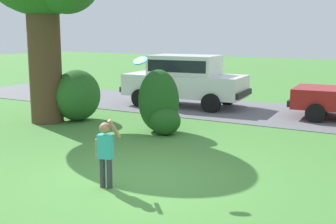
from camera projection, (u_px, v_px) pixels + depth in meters
name	position (u px, v px, depth m)	size (l,w,h in m)	color
ground_plane	(143.00, 178.00, 8.72)	(80.00, 80.00, 0.00)	#478438
driveway_strip	(269.00, 113.00, 15.53)	(28.00, 4.40, 0.02)	slate
shrub_near_tree	(77.00, 95.00, 14.22)	(1.41, 1.56, 1.61)	#286023
shrub_centre_left	(160.00, 105.00, 12.57)	(1.38, 1.23, 1.76)	#1E511C
parked_suv	(185.00, 78.00, 16.90)	(4.82, 2.36, 1.92)	white
child_thrower	(105.00, 149.00, 8.09)	(0.42, 0.33, 1.29)	#383842
frisbee	(140.00, 61.00, 8.64)	(0.28, 0.26, 0.15)	#337FDB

